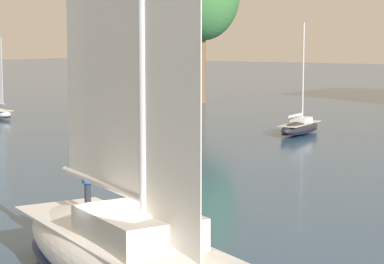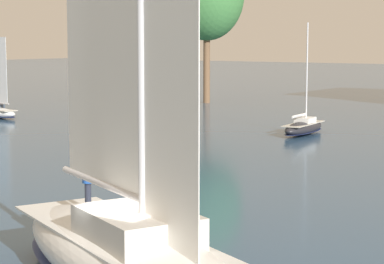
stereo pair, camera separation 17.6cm
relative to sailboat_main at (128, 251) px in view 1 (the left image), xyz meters
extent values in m
cylinder|color=brown|center=(-33.68, 53.50, 3.28)|extent=(0.73, 0.73, 9.10)
ellipsoid|color=white|center=(-0.02, 0.01, -0.26)|extent=(12.22, 7.85, 2.02)
cube|color=silver|center=(-0.02, 0.01, 0.33)|extent=(10.70, 6.78, 0.06)
cube|color=beige|center=(0.52, -0.23, 0.77)|extent=(3.99, 3.48, 0.83)
cylinder|color=silver|center=(-1.60, 0.71, 1.55)|extent=(4.97, 2.35, 0.20)
cube|color=white|center=(2.14, -0.94, 4.44)|extent=(2.40, 1.08, 8.17)
cylinder|color=#232838|center=(-3.12, 1.82, 0.78)|extent=(0.26, 0.26, 0.85)
cylinder|color=#1E4CA5|center=(-3.12, 1.82, 1.53)|extent=(0.45, 0.45, 0.65)
sphere|color=tan|center=(-3.12, 1.82, 1.98)|extent=(0.24, 0.24, 0.24)
ellipsoid|color=#194C47|center=(-33.12, 39.78, -0.71)|extent=(6.78, 3.78, 1.11)
ellipsoid|color=#19234C|center=(-33.12, 39.78, -1.02)|extent=(6.85, 3.82, 0.13)
cube|color=silver|center=(-33.12, 39.78, -0.38)|extent=(5.94, 3.26, 0.06)
cube|color=silver|center=(-33.43, 39.68, -0.12)|extent=(2.14, 1.79, 0.46)
cylinder|color=silver|center=(-33.61, 39.62, 3.74)|extent=(0.13, 0.13, 8.17)
cylinder|color=silver|center=(-32.22, 40.08, 0.31)|extent=(2.83, 1.02, 0.11)
cylinder|color=silver|center=(-32.22, 40.08, 0.38)|extent=(2.57, 1.00, 0.18)
ellipsoid|color=#232328|center=(-12.09, 34.30, -0.77)|extent=(2.14, 5.98, 1.00)
ellipsoid|color=#19234C|center=(-12.09, 34.30, -1.04)|extent=(2.16, 6.04, 0.12)
cube|color=#BCB7A8|center=(-12.09, 34.30, -0.47)|extent=(1.82, 5.26, 0.06)
cube|color=silver|center=(-12.12, 34.59, -0.23)|extent=(1.29, 1.73, 0.41)
cylinder|color=silver|center=(-12.13, 34.77, 3.23)|extent=(0.12, 0.12, 7.33)
cylinder|color=silver|center=(-12.02, 33.45, 0.15)|extent=(0.33, 2.64, 0.10)
cylinder|color=white|center=(-12.02, 33.45, 0.22)|extent=(0.36, 2.38, 0.16)
camera|label=1|loc=(12.47, -14.99, 5.57)|focal=70.00mm
camera|label=2|loc=(12.61, -14.89, 5.57)|focal=70.00mm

